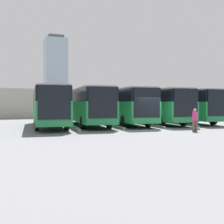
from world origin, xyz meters
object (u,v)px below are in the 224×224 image
bus_2 (123,105)px  pedestrian (195,119)px  bus_3 (87,105)px  bus_1 (155,105)px  bus_0 (183,105)px  bus_4 (49,105)px

bus_2 → pedestrian: size_ratio=7.13×
bus_2 → pedestrian: bus_2 is taller
bus_3 → pedestrian: 10.12m
bus_1 → bus_3: same height
bus_0 → pedestrian: (5.18, 8.56, -0.98)m
pedestrian → bus_2: bearing=105.9°
bus_4 → bus_1: bearing=-173.1°
bus_0 → bus_4: (14.29, 0.53, 0.00)m
bus_4 → bus_2: bearing=-172.0°
bus_3 → bus_4: 3.59m
bus_1 → bus_3: (7.15, -0.07, 0.00)m
bus_2 → bus_4: bearing=8.0°
pedestrian → bus_4: bearing=141.4°
bus_2 → bus_3: bearing=4.6°
bus_1 → bus_2: bearing=4.5°
bus_2 → pedestrian: (-1.97, 8.39, -0.98)m
bus_2 → bus_3: 3.57m
bus_2 → bus_3: (3.57, -0.03, 0.00)m
bus_1 → pedestrian: bearing=84.3°
bus_4 → pedestrian: 12.18m
bus_3 → bus_4: size_ratio=1.00×
bus_1 → bus_4: bearing=6.9°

